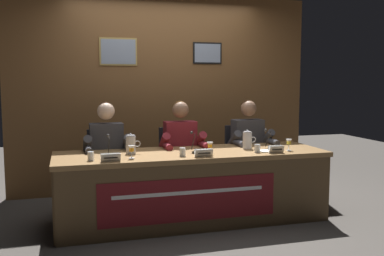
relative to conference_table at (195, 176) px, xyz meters
name	(u,v)px	position (x,y,z in m)	size (l,w,h in m)	color
ground_plane	(192,220)	(0.00, 0.11, -0.50)	(12.00, 12.00, 0.00)	#4C4742
wall_back_panelled	(163,93)	(0.00, 1.51, 0.80)	(4.02, 0.14, 2.60)	brown
conference_table	(195,176)	(0.00, 0.00, 0.00)	(2.82, 0.87, 0.73)	olive
chair_left	(106,171)	(-0.84, 0.73, -0.05)	(0.44, 0.45, 0.92)	black
panelist_left	(107,150)	(-0.84, 0.53, 0.23)	(0.51, 0.48, 1.24)	black
nameplate_left	(111,158)	(-0.87, -0.23, 0.27)	(0.18, 0.06, 0.08)	white
juice_glass_left	(132,149)	(-0.66, -0.11, 0.32)	(0.06, 0.06, 0.12)	white
water_cup_left	(91,157)	(-1.04, -0.13, 0.27)	(0.06, 0.06, 0.08)	silver
microphone_left	(109,150)	(-0.86, 0.02, 0.31)	(0.06, 0.17, 0.22)	black
chair_center	(178,167)	(0.00, 0.73, -0.05)	(0.44, 0.45, 0.92)	black
panelist_center	(182,147)	(0.00, 0.53, 0.23)	(0.51, 0.48, 1.24)	black
nameplate_center	(204,153)	(0.03, -0.23, 0.27)	(0.18, 0.06, 0.08)	white
juice_glass_center	(210,146)	(0.14, -0.09, 0.32)	(0.06, 0.06, 0.12)	white
water_cup_center	(183,152)	(-0.16, -0.13, 0.27)	(0.06, 0.06, 0.08)	silver
microphone_center	(194,146)	(0.00, 0.04, 0.31)	(0.06, 0.17, 0.22)	black
chair_right	(243,163)	(0.84, 0.73, -0.05)	(0.44, 0.45, 0.92)	black
panelist_right	(250,144)	(0.84, 0.53, 0.23)	(0.51, 0.48, 1.24)	black
nameplate_right	(276,149)	(0.81, -0.21, 0.27)	(0.16, 0.06, 0.08)	white
juice_glass_right	(289,143)	(1.01, -0.10, 0.32)	(0.06, 0.06, 0.12)	white
water_cup_right	(257,149)	(0.64, -0.12, 0.27)	(0.06, 0.06, 0.08)	silver
microphone_right	(269,143)	(0.85, 0.03, 0.31)	(0.06, 0.17, 0.22)	black
water_pitcher_left_side	(131,144)	(-0.63, 0.16, 0.33)	(0.15, 0.10, 0.21)	silver
water_pitcher_right_side	(247,140)	(0.64, 0.13, 0.33)	(0.15, 0.10, 0.21)	silver
document_stack_right	(269,151)	(0.79, -0.10, 0.24)	(0.22, 0.16, 0.01)	white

